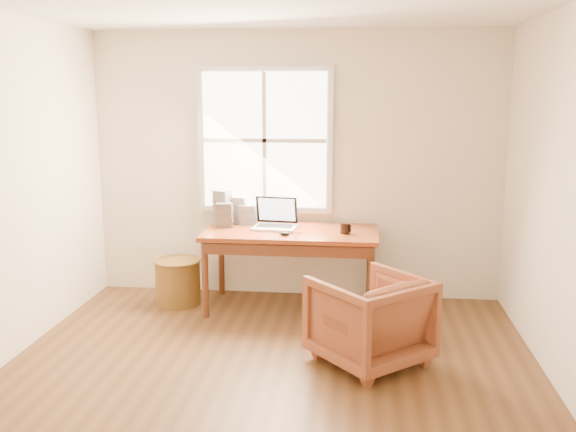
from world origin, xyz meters
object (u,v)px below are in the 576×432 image
object	(u,v)px
desk	(291,233)
wicker_stool	(178,282)
laptop	(274,212)
armchair	(370,320)
coffee_mug	(345,228)
cd_stack_a	(240,210)

from	to	relation	value
desk	wicker_stool	xyz separation A→B (m)	(-1.09, 0.00, -0.52)
desk	wicker_stool	distance (m)	1.21
laptop	armchair	bearing A→B (deg)	-48.61
armchair	wicker_stool	distance (m)	2.17
laptop	coffee_mug	bearing A→B (deg)	-4.62
desk	coffee_mug	size ratio (longest dim) A/B	16.38
coffee_mug	cd_stack_a	world-z (taller)	cd_stack_a
wicker_stool	coffee_mug	world-z (taller)	coffee_mug
wicker_stool	laptop	distance (m)	1.17
wicker_stool	armchair	bearing A→B (deg)	-32.95
desk	armchair	world-z (taller)	desk
coffee_mug	cd_stack_a	bearing A→B (deg)	147.01
desk	armchair	bearing A→B (deg)	-58.51
armchair	cd_stack_a	size ratio (longest dim) A/B	2.87
wicker_stool	laptop	xyz separation A→B (m)	(0.93, 0.05, 0.70)
desk	cd_stack_a	world-z (taller)	cd_stack_a
cd_stack_a	armchair	bearing A→B (deg)	-49.34
wicker_stool	coffee_mug	distance (m)	1.70
coffee_mug	wicker_stool	bearing A→B (deg)	163.45
wicker_stool	laptop	size ratio (longest dim) A/B	0.95
armchair	coffee_mug	bearing A→B (deg)	-120.05
wicker_stool	cd_stack_a	distance (m)	0.92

